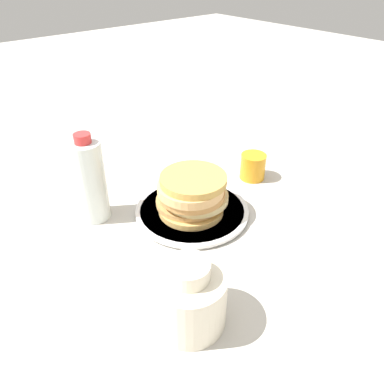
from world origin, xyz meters
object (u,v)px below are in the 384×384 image
Objects in this scene: plate at (192,211)px; pancake_stack at (192,194)px; water_bottle_near at (90,181)px; cream_jug at (189,297)px; juice_glass at (253,166)px.

plate is 0.05m from pancake_stack.
plate is at bearing 51.91° from water_bottle_near.
plate is 1.61× the size of pancake_stack.
cream_jug reaches higher than pancake_stack.
pancake_stack reaches higher than juice_glass.
pancake_stack reaches higher than plate.
water_bottle_near reaches higher than pancake_stack.
pancake_stack is 0.20m from water_bottle_near.
water_bottle_near is at bearing -129.33° from pancake_stack.
pancake_stack is 1.28× the size of cream_jug.
cream_jug is 0.33m from water_bottle_near.
pancake_stack is at bearing -52.36° from plate.
plate is 3.84× the size of juice_glass.
cream_jug is at bearing -41.54° from plate.
plate is at bearing -85.50° from juice_glass.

